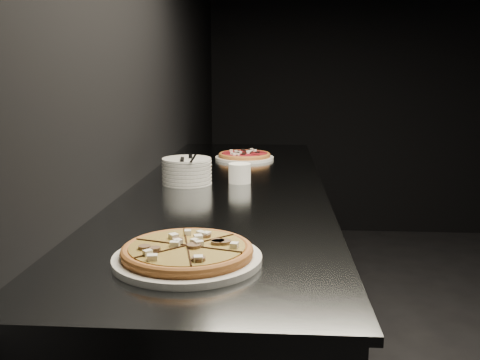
# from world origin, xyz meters

# --- Properties ---
(wall_left) EXTENTS (0.02, 5.00, 2.80)m
(wall_left) POSITION_xyz_m (-2.50, 0.00, 1.40)
(wall_left) COLOR black
(wall_left) RESTS_ON floor
(counter) EXTENTS (0.74, 2.44, 0.92)m
(counter) POSITION_xyz_m (-2.13, 0.00, 0.46)
(counter) COLOR slate
(counter) RESTS_ON floor
(pizza_mushroom) EXTENTS (0.38, 0.38, 0.04)m
(pizza_mushroom) POSITION_xyz_m (-2.15, -0.89, 0.94)
(pizza_mushroom) COLOR white
(pizza_mushroom) RESTS_ON counter
(pizza_tomato) EXTENTS (0.32, 0.32, 0.03)m
(pizza_tomato) POSITION_xyz_m (-2.11, 0.63, 0.94)
(pizza_tomato) COLOR white
(pizza_tomato) RESTS_ON counter
(plate_stack) EXTENTS (0.19, 0.19, 0.10)m
(plate_stack) POSITION_xyz_m (-2.30, 0.01, 0.97)
(plate_stack) COLOR white
(plate_stack) RESTS_ON counter
(cutlery) EXTENTS (0.07, 0.21, 0.01)m
(cutlery) POSITION_xyz_m (-2.29, -0.00, 1.02)
(cutlery) COLOR #BBBDC2
(cutlery) RESTS_ON plate_stack
(ramekin) EXTENTS (0.09, 0.09, 0.08)m
(ramekin) POSITION_xyz_m (-2.09, 0.04, 0.96)
(ramekin) COLOR white
(ramekin) RESTS_ON counter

